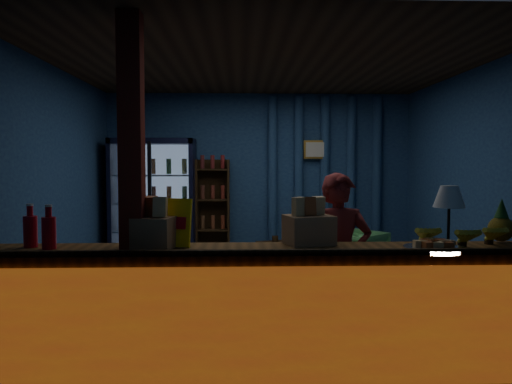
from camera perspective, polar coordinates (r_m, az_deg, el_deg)
ground at (r=5.65m, az=1.23°, el=-12.62°), size 4.60×4.60×0.00m
room_walls at (r=5.43m, az=1.25°, el=3.50°), size 4.60×4.60×4.60m
counter at (r=3.69m, az=2.87°, el=-13.74°), size 4.40×0.57×0.99m
support_post at (r=3.61m, az=-13.94°, el=-0.88°), size 0.16×0.16×2.60m
beverage_cooler at (r=7.47m, az=-11.52°, el=-1.45°), size 1.20×0.62×1.90m
bottle_shelf at (r=7.53m, az=-4.94°, el=-2.42°), size 0.50×0.28×1.60m
curtain_folds at (r=7.68m, az=7.86°, el=1.46°), size 1.74×0.14×2.50m
framed_picture at (r=7.61m, az=6.83°, el=4.84°), size 0.36×0.04×0.28m
shopkeeper at (r=4.25m, az=9.49°, el=-7.84°), size 0.54×0.36×1.48m
green_chair at (r=7.10m, az=11.39°, el=-6.80°), size 0.94×0.94×0.61m
side_table at (r=7.08m, az=2.20°, el=-7.48°), size 0.55×0.45×0.52m
yellow_sign at (r=3.71m, az=-10.66°, el=-3.42°), size 0.45×0.20×0.35m
soda_bottles at (r=3.89m, az=-23.50°, el=-4.05°), size 0.26×0.18×0.32m
snack_box_left at (r=3.66m, az=-12.00°, el=-4.26°), size 0.40×0.35×0.37m
snack_box_centre at (r=3.76m, az=6.06°, el=-4.06°), size 0.39×0.35×0.36m
pastry_tray at (r=3.72m, az=19.74°, el=-5.93°), size 0.43×0.43×0.07m
banana_bunches at (r=3.97m, az=22.33°, el=-4.60°), size 0.72×0.28×0.16m
table_lamp at (r=3.87m, az=21.20°, el=-0.76°), size 0.23×0.23×0.45m
pineapple at (r=4.24m, az=26.22°, el=-3.39°), size 0.19×0.19×0.33m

